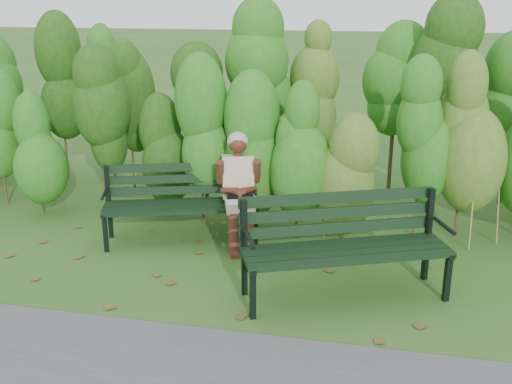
# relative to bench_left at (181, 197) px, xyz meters

# --- Properties ---
(ground) EXTENTS (80.00, 80.00, 0.00)m
(ground) POSITION_rel_bench_left_xyz_m (0.93, -0.81, -0.48)
(ground) COLOR #2D5D1B
(hedge_band) EXTENTS (11.04, 1.67, 2.42)m
(hedge_band) POSITION_rel_bench_left_xyz_m (0.93, 1.05, 0.78)
(hedge_band) COLOR #47381E
(hedge_band) RESTS_ON ground
(leaf_litter) EXTENTS (6.02, 2.21, 0.01)m
(leaf_litter) POSITION_rel_bench_left_xyz_m (0.97, -0.79, -0.48)
(leaf_litter) COLOR brown
(leaf_litter) RESTS_ON ground
(bench_left) EXTENTS (1.71, 1.00, 0.82)m
(bench_left) POSITION_rel_bench_left_xyz_m (0.00, 0.00, 0.00)
(bench_left) COLOR black
(bench_left) RESTS_ON ground
(bench_right) EXTENTS (1.88, 1.22, 0.90)m
(bench_right) POSITION_rel_bench_left_xyz_m (1.80, -0.90, 0.05)
(bench_right) COLOR black
(bench_right) RESTS_ON ground
(seated_woman) EXTENTS (0.52, 0.74, 1.19)m
(seated_woman) POSITION_rel_bench_left_xyz_m (0.64, 0.03, 0.19)
(seated_woman) COLOR beige
(seated_woman) RESTS_ON ground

